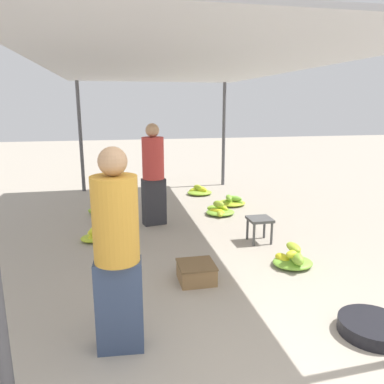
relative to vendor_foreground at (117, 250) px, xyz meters
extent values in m
cylinder|color=#4C4C51|center=(-0.71, 6.13, 0.37)|extent=(0.08, 0.08, 2.51)
cylinder|color=#4C4C51|center=(2.70, 6.13, 0.37)|extent=(0.08, 0.08, 2.51)
cube|color=#B2B2B7|center=(0.99, 2.76, 1.65)|extent=(3.81, 7.13, 0.04)
cube|color=#384766|center=(0.00, 0.00, -0.49)|extent=(0.39, 0.24, 0.79)
cylinder|color=gold|center=(0.00, 0.00, 0.25)|extent=(0.39, 0.39, 0.69)
sphere|color=tan|center=(0.00, 0.00, 0.70)|extent=(0.22, 0.22, 0.22)
cube|color=#4C4C4C|center=(2.07, 2.11, -0.53)|extent=(0.34, 0.34, 0.04)
cylinder|color=#4C4C4C|center=(1.94, 1.98, -0.72)|extent=(0.04, 0.04, 0.33)
cylinder|color=#4C4C4C|center=(2.21, 1.98, -0.72)|extent=(0.04, 0.04, 0.33)
cylinder|color=#4C4C4C|center=(1.94, 2.25, -0.72)|extent=(0.04, 0.04, 0.33)
cylinder|color=#4C4C4C|center=(2.21, 2.25, -0.72)|extent=(0.04, 0.04, 0.33)
cylinder|color=black|center=(2.20, -0.26, -0.82)|extent=(0.60, 0.60, 0.12)
ellipsoid|color=#8CBC33|center=(-0.11, 4.01, -0.77)|extent=(0.34, 0.34, 0.13)
ellipsoid|color=yellow|center=(-0.22, 4.04, -0.80)|extent=(0.27, 0.20, 0.12)
ellipsoid|color=#B2CB2C|center=(-0.21, 4.11, -0.83)|extent=(0.35, 0.29, 0.10)
ellipsoid|color=#91BE32|center=(-0.40, 4.09, -0.82)|extent=(0.28, 0.23, 0.12)
ellipsoid|color=#A1C52F|center=(-0.21, 4.04, -0.83)|extent=(0.50, 0.44, 0.10)
ellipsoid|color=yellow|center=(-0.38, 2.76, -0.80)|extent=(0.15, 0.27, 0.09)
ellipsoid|color=#93BF32|center=(-0.31, 2.64, -0.81)|extent=(0.22, 0.27, 0.13)
ellipsoid|color=yellow|center=(-0.31, 2.64, -0.80)|extent=(0.29, 0.29, 0.12)
ellipsoid|color=yellow|center=(-0.32, 2.60, -0.71)|extent=(0.23, 0.27, 0.15)
ellipsoid|color=yellow|center=(-0.35, 2.64, -0.79)|extent=(0.14, 0.27, 0.11)
ellipsoid|color=yellow|center=(-0.31, 2.78, -0.81)|extent=(0.18, 0.27, 0.14)
ellipsoid|color=#B3CC2C|center=(-0.35, 2.64, -0.83)|extent=(0.37, 0.33, 0.10)
ellipsoid|color=yellow|center=(-0.25, 4.99, -0.80)|extent=(0.22, 0.25, 0.11)
ellipsoid|color=#7CB636|center=(-0.14, 5.08, -0.79)|extent=(0.18, 0.32, 0.10)
ellipsoid|color=#9EC430|center=(-0.25, 5.04, -0.72)|extent=(0.22, 0.12, 0.11)
ellipsoid|color=#87BA34|center=(0.00, 5.09, -0.81)|extent=(0.22, 0.28, 0.15)
ellipsoid|color=#82B835|center=(-0.07, 5.03, -0.81)|extent=(0.31, 0.22, 0.10)
ellipsoid|color=yellow|center=(-0.18, 5.02, -0.83)|extent=(0.44, 0.39, 0.10)
ellipsoid|color=yellow|center=(2.06, 1.29, -0.80)|extent=(0.19, 0.27, 0.12)
ellipsoid|color=#84B934|center=(2.16, 1.10, -0.72)|extent=(0.17, 0.33, 0.15)
ellipsoid|color=#A3C52F|center=(2.17, 1.24, -0.64)|extent=(0.15, 0.28, 0.10)
ellipsoid|color=#CAD528|center=(2.13, 1.14, -0.68)|extent=(0.24, 0.17, 0.10)
ellipsoid|color=#77B437|center=(2.16, 1.21, -0.83)|extent=(0.51, 0.44, 0.10)
ellipsoid|color=#C0D12A|center=(1.95, 3.61, -0.77)|extent=(0.21, 0.27, 0.10)
ellipsoid|color=yellow|center=(1.82, 3.52, -0.81)|extent=(0.31, 0.33, 0.14)
ellipsoid|color=#88BB34|center=(1.79, 3.75, -0.79)|extent=(0.25, 0.15, 0.10)
ellipsoid|color=#97C131|center=(1.86, 3.59, -0.68)|extent=(0.25, 0.27, 0.14)
ellipsoid|color=#CCD628|center=(1.97, 3.66, -0.79)|extent=(0.26, 0.28, 0.11)
ellipsoid|color=#AAC82E|center=(1.84, 3.43, -0.81)|extent=(0.15, 0.27, 0.10)
ellipsoid|color=#7CB636|center=(1.89, 3.57, -0.83)|extent=(0.53, 0.46, 0.10)
ellipsoid|color=#7CB636|center=(2.22, 4.09, -0.69)|extent=(0.17, 0.31, 0.10)
ellipsoid|color=#75B337|center=(2.34, 4.12, -0.73)|extent=(0.34, 0.27, 0.11)
ellipsoid|color=#81B835|center=(2.43, 4.11, -0.81)|extent=(0.19, 0.28, 0.15)
ellipsoid|color=#8FBD33|center=(2.31, 4.16, -0.78)|extent=(0.21, 0.27, 0.13)
ellipsoid|color=yellow|center=(2.33, 4.32, -0.82)|extent=(0.30, 0.23, 0.09)
ellipsoid|color=#97C131|center=(2.26, 4.17, -0.80)|extent=(0.36, 0.30, 0.09)
ellipsoid|color=#AFCA2D|center=(2.30, 4.17, -0.83)|extent=(0.57, 0.50, 0.10)
ellipsoid|color=#C3D229|center=(1.80, 5.26, -0.80)|extent=(0.32, 0.18, 0.14)
ellipsoid|color=yellow|center=(1.90, 5.18, -0.76)|extent=(0.32, 0.35, 0.14)
ellipsoid|color=#ACC92D|center=(1.84, 5.21, -0.72)|extent=(0.23, 0.26, 0.14)
ellipsoid|color=#CBD628|center=(1.75, 5.29, -0.81)|extent=(0.23, 0.25, 0.13)
ellipsoid|color=#8EBD33|center=(1.88, 5.20, -0.83)|extent=(0.56, 0.49, 0.10)
cube|color=olive|center=(0.88, 1.06, -0.78)|extent=(0.40, 0.40, 0.20)
cube|color=brown|center=(0.88, 1.06, -0.67)|extent=(0.42, 0.42, 0.02)
cube|color=#2D2D33|center=(0.64, 3.28, -0.49)|extent=(0.41, 0.28, 0.79)
cylinder|color=#BF3833|center=(0.64, 3.28, 0.25)|extent=(0.43, 0.43, 0.69)
sphere|color=tan|center=(0.64, 3.28, 0.71)|extent=(0.22, 0.22, 0.22)
camera|label=1|loc=(0.01, -2.83, 1.12)|focal=35.00mm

